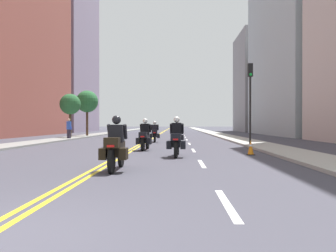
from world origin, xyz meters
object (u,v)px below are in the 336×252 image
object	(u,v)px
motorcycle_1	(177,140)
traffic_light_near	(250,90)
motorcycle_3	(178,135)
motorcycle_5	(177,132)
street_tree_1	(70,105)
motorcycle_0	(116,147)
pedestrian_0	(69,129)
street_tree_0	(87,102)
motorcycle_2	(145,138)
motorcycle_4	(155,134)
traffic_cone_0	(251,147)

from	to	relation	value
motorcycle_1	traffic_light_near	world-z (taller)	traffic_light_near
motorcycle_3	motorcycle_5	size ratio (longest dim) A/B	0.98
street_tree_1	motorcycle_0	bearing A→B (deg)	-69.95
pedestrian_0	traffic_light_near	bearing A→B (deg)	-10.58
traffic_light_near	street_tree_0	world-z (taller)	traffic_light_near
motorcycle_2	motorcycle_3	bearing A→B (deg)	71.86
motorcycle_2	motorcycle_4	world-z (taller)	motorcycle_2
traffic_cone_0	motorcycle_4	bearing A→B (deg)	114.48
motorcycle_0	motorcycle_5	size ratio (longest dim) A/B	1.00
motorcycle_1	pedestrian_0	xyz separation A→B (m)	(-9.30, 15.56, 0.27)
motorcycle_1	traffic_light_near	size ratio (longest dim) A/B	0.45
motorcycle_0	street_tree_0	world-z (taller)	street_tree_0
motorcycle_2	motorcycle_4	xyz separation A→B (m)	(0.00, 8.00, -0.01)
motorcycle_0	pedestrian_0	distance (m)	21.34
motorcycle_3	traffic_light_near	xyz separation A→B (m)	(4.39, -0.95, 2.78)
motorcycle_2	street_tree_0	distance (m)	20.72
pedestrian_0	street_tree_0	bearing A→B (deg)	113.20
street_tree_1	pedestrian_0	bearing A→B (deg)	-74.85
motorcycle_4	motorcycle_0	bearing A→B (deg)	-92.60
traffic_light_near	pedestrian_0	bearing A→B (deg)	147.99
motorcycle_1	street_tree_0	distance (m)	24.61
motorcycle_0	motorcycle_4	distance (m)	15.96
motorcycle_3	street_tree_1	distance (m)	14.85
motorcycle_2	street_tree_0	xyz separation A→B (m)	(-7.88, 18.92, 3.05)
motorcycle_3	street_tree_1	world-z (taller)	street_tree_1
motorcycle_4	street_tree_0	xyz separation A→B (m)	(-7.88, 10.92, 3.07)
motorcycle_1	pedestrian_0	world-z (taller)	pedestrian_0
traffic_cone_0	pedestrian_0	size ratio (longest dim) A/B	0.36
traffic_cone_0	street_tree_0	world-z (taller)	street_tree_0
motorcycle_1	traffic_light_near	distance (m)	8.72
motorcycle_5	traffic_cone_0	world-z (taller)	motorcycle_5
motorcycle_3	street_tree_0	world-z (taller)	street_tree_0
motorcycle_1	street_tree_1	xyz separation A→B (m)	(-10.08, 18.45, 2.52)
motorcycle_0	traffic_light_near	world-z (taller)	traffic_light_near
motorcycle_5	street_tree_0	bearing A→B (deg)	146.76
street_tree_1	motorcycle_4	bearing A→B (deg)	-39.14
motorcycle_5	traffic_cone_0	bearing A→B (deg)	-74.22
motorcycle_0	motorcycle_2	bearing A→B (deg)	89.97
motorcycle_5	street_tree_1	bearing A→B (deg)	166.65
motorcycle_0	street_tree_0	bearing A→B (deg)	106.87
traffic_light_near	street_tree_0	xyz separation A→B (m)	(-13.98, 15.53, 0.27)
motorcycle_3	traffic_cone_0	xyz separation A→B (m)	(3.15, -7.02, -0.32)
motorcycle_4	motorcycle_3	bearing A→B (deg)	-67.13
motorcycle_1	traffic_light_near	bearing A→B (deg)	60.03
motorcycle_0	traffic_cone_0	bearing A→B (deg)	47.46
motorcycle_4	traffic_light_near	distance (m)	8.14
motorcycle_1	motorcycle_5	size ratio (longest dim) A/B	1.03
pedestrian_0	street_tree_0	world-z (taller)	street_tree_0
motorcycle_5	traffic_light_near	distance (m)	9.95
motorcycle_0	pedestrian_0	size ratio (longest dim) A/B	1.21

